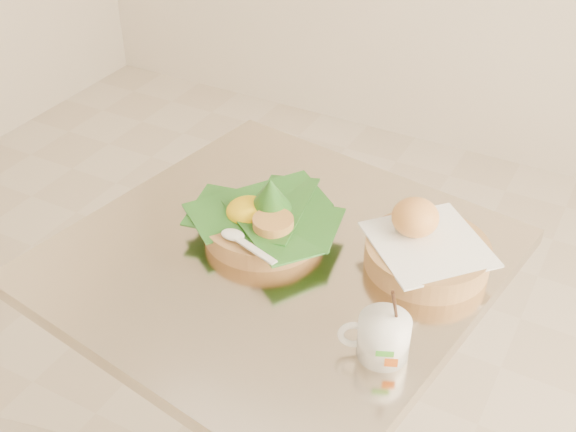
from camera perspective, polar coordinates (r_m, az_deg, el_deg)
The scene contains 4 objects.
cafe_table at distance 1.41m, azimuth -0.89°, elevation -9.92°, with size 0.80×0.80×0.75m.
rice_basket at distance 1.29m, azimuth -1.93°, elevation -0.15°, with size 0.27×0.27×0.14m.
bread_basket at distance 1.25m, azimuth 10.78°, elevation -2.47°, with size 0.25×0.25×0.11m.
coffee_mug at distance 1.07m, azimuth 7.46°, elevation -9.39°, with size 0.10×0.08×0.13m.
Camera 1 is at (0.59, -0.85, 1.54)m, focal length 45.00 mm.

